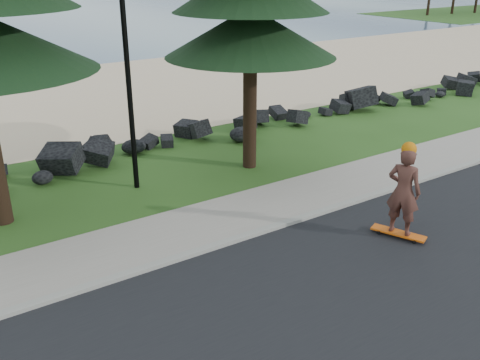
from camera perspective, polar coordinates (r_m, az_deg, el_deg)
The scene contains 8 objects.
ground at distance 12.37m, azimuth -4.96°, elevation -5.59°, with size 160.00×160.00×0.00m, color #294E18.
road at distance 9.29m, azimuth 9.28°, elevation -16.37°, with size 160.00×7.00×0.02m, color black.
kerb at distance 11.66m, azimuth -2.80°, elevation -7.12°, with size 160.00×0.20×0.10m, color gray.
sidewalk at distance 12.51m, azimuth -5.42°, elevation -5.07°, with size 160.00×2.00×0.08m, color gray.
beach_sand at distance 25.35m, azimuth -21.31°, elevation 7.68°, with size 160.00×15.00×0.01m, color beige.
seawall_boulders at distance 17.10m, azimuth -14.16°, elevation 1.90°, with size 60.00×2.40×1.10m, color black, non-canonical shape.
lamp_post at distance 13.93m, azimuth -12.21°, elevation 15.10°, with size 0.25×0.14×8.14m.
skateboarder at distance 12.15m, azimuth 17.06°, elevation -1.20°, with size 0.74×1.22×2.24m.
Camera 1 is at (-5.17, -9.63, 5.78)m, focal length 40.00 mm.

